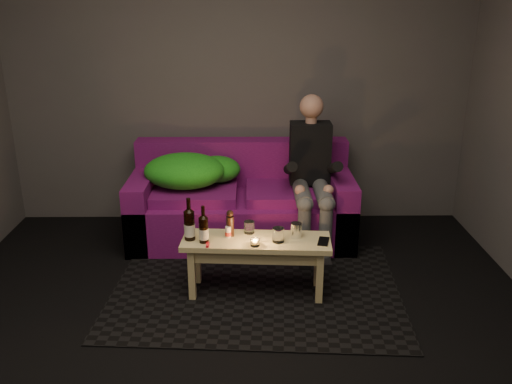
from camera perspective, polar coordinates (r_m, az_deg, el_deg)
floor at (r=3.11m, az=-2.46°, el=-18.53°), size 4.50×4.50×0.00m
room at (r=2.93m, az=-2.66°, el=14.14°), size 4.50×4.50×4.50m
rug at (r=3.86m, az=0.02°, el=-10.09°), size 2.07×1.57×0.01m
sofa at (r=4.56m, az=-1.50°, el=-1.36°), size 1.82×0.82×0.78m
green_blanket at (r=4.48m, az=-6.96°, el=2.24°), size 0.80×0.54×0.27m
person at (r=4.34m, az=5.86°, el=2.22°), size 0.33×0.75×1.21m
coffee_table at (r=3.67m, az=0.03°, el=-6.01°), size 1.01×0.38×0.41m
beer_bottle_a at (r=3.62m, az=-7.02°, el=-3.41°), size 0.07×0.07×0.29m
beer_bottle_b at (r=3.57m, az=-5.54°, el=-3.90°), size 0.06×0.06×0.26m
salt_shaker at (r=3.65m, az=-2.96°, el=-4.24°), size 0.05×0.05×0.08m
pepper_mill at (r=3.66m, az=-2.74°, el=-3.63°), size 0.07×0.07×0.14m
tumbler_back at (r=3.71m, az=-0.72°, el=-3.73°), size 0.09×0.09×0.08m
tealight at (r=3.53m, az=-0.11°, el=-5.32°), size 0.06×0.06×0.05m
tumbler_front at (r=3.58m, az=2.37°, el=-4.54°), size 0.10×0.10×0.10m
steel_cup at (r=3.65m, az=4.24°, el=-4.04°), size 0.09×0.09×0.10m
smartphone at (r=3.62m, az=7.12°, el=-5.18°), size 0.10×0.15×0.01m
red_lighter at (r=3.56m, az=-5.11°, el=-5.55°), size 0.02×0.07×0.01m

